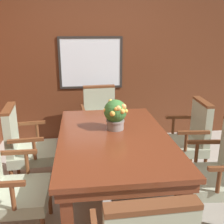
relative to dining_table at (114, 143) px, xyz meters
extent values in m
plane|color=#A39E93|center=(-0.07, -0.17, -0.64)|extent=(14.00, 14.00, 0.00)
cube|color=#5B2D19|center=(-0.07, 1.78, 0.59)|extent=(7.20, 0.06, 2.45)
cube|color=white|center=(-0.14, 1.74, 0.62)|extent=(0.93, 0.01, 0.74)
cube|color=#282623|center=(-0.14, 1.73, 1.01)|extent=(1.00, 0.02, 0.04)
cube|color=#282623|center=(-0.14, 1.73, 0.23)|extent=(1.00, 0.02, 0.03)
cube|color=#282623|center=(-0.63, 1.73, 0.62)|extent=(0.03, 0.02, 0.74)
cube|color=#282623|center=(0.34, 1.73, 0.62)|extent=(0.04, 0.02, 0.74)
cube|color=maroon|center=(0.45, -0.79, -0.30)|extent=(0.09, 0.09, 0.68)
cube|color=maroon|center=(-0.45, 0.79, -0.30)|extent=(0.09, 0.09, 0.68)
cube|color=maroon|center=(0.45, 0.79, -0.30)|extent=(0.09, 0.09, 0.68)
cube|color=maroon|center=(0.00, 0.00, 0.00)|extent=(1.05, 1.74, 0.09)
cube|color=maroon|center=(0.00, 0.00, 0.07)|extent=(1.11, 1.80, 0.04)
cylinder|color=brown|center=(-0.24, 0.96, -0.47)|extent=(0.04, 0.04, 0.33)
cylinder|color=brown|center=(0.22, 0.99, -0.47)|extent=(0.04, 0.04, 0.33)
cylinder|color=brown|center=(-0.27, 1.41, -0.47)|extent=(0.04, 0.04, 0.33)
cylinder|color=brown|center=(0.18, 1.45, -0.47)|extent=(0.04, 0.04, 0.33)
cube|color=#9EA88E|center=(-0.03, 1.20, -0.25)|extent=(0.56, 0.56, 0.11)
cube|color=#9EA88E|center=(-0.04, 1.42, 0.05)|extent=(0.48, 0.12, 0.49)
cube|color=brown|center=(-0.04, 1.42, 0.30)|extent=(0.48, 0.13, 0.03)
cylinder|color=brown|center=(-0.29, 1.14, -0.08)|extent=(0.04, 0.04, 0.22)
cube|color=brown|center=(-0.30, 1.22, 0.03)|extent=(0.07, 0.36, 0.04)
cylinder|color=brown|center=(0.25, 1.19, -0.08)|extent=(0.04, 0.04, 0.22)
cube|color=brown|center=(0.24, 1.26, 0.03)|extent=(0.07, 0.36, 0.04)
cube|color=brown|center=(0.00, -1.42, 0.30)|extent=(0.48, 0.10, 0.03)
cube|color=brown|center=(0.27, -1.24, 0.03)|extent=(0.04, 0.36, 0.04)
cylinder|color=brown|center=(-0.64, 0.19, -0.47)|extent=(0.04, 0.04, 0.33)
cylinder|color=brown|center=(-0.68, 0.64, -0.47)|extent=(0.04, 0.04, 0.33)
cylinder|color=brown|center=(-1.09, 0.15, -0.47)|extent=(0.04, 0.04, 0.33)
cylinder|color=brown|center=(-1.13, 0.60, -0.47)|extent=(0.04, 0.04, 0.33)
cube|color=#9EA88E|center=(-0.89, 0.40, -0.25)|extent=(0.56, 0.56, 0.11)
cube|color=#9EA88E|center=(-1.10, 0.38, 0.05)|extent=(0.12, 0.48, 0.49)
cube|color=brown|center=(-1.10, 0.38, 0.30)|extent=(0.13, 0.48, 0.03)
cylinder|color=brown|center=(-0.82, 0.13, -0.08)|extent=(0.04, 0.04, 0.22)
cube|color=brown|center=(-0.90, 0.13, 0.03)|extent=(0.36, 0.07, 0.04)
cylinder|color=brown|center=(-0.87, 0.67, -0.08)|extent=(0.04, 0.04, 0.22)
cube|color=brown|center=(-0.95, 0.66, 0.03)|extent=(0.36, 0.07, 0.04)
cylinder|color=brown|center=(-0.66, -0.19, -0.47)|extent=(0.04, 0.04, 0.33)
cylinder|color=brown|center=(-1.12, -0.19, -0.47)|extent=(0.04, 0.04, 0.33)
cube|color=#9EA88E|center=(-0.89, -0.42, -0.25)|extent=(0.52, 0.52, 0.11)
cylinder|color=brown|center=(-0.85, -0.69, -0.08)|extent=(0.04, 0.04, 0.22)
cube|color=brown|center=(-0.93, -0.69, 0.03)|extent=(0.36, 0.04, 0.04)
cylinder|color=brown|center=(-0.85, -0.15, -0.08)|extent=(0.04, 0.04, 0.22)
cube|color=brown|center=(-0.93, -0.15, 0.03)|extent=(0.36, 0.04, 0.04)
cylinder|color=brown|center=(0.65, -0.15, -0.47)|extent=(0.04, 0.04, 0.33)
cylinder|color=brown|center=(0.61, -0.61, -0.47)|extent=(0.04, 0.04, 0.33)
cylinder|color=brown|center=(1.11, -0.20, -0.47)|extent=(0.04, 0.04, 0.33)
cube|color=#9EA88E|center=(0.86, -0.40, -0.25)|extent=(0.56, 0.56, 0.11)
cylinder|color=brown|center=(0.84, -0.13, -0.08)|extent=(0.04, 0.04, 0.22)
cube|color=brown|center=(0.92, -0.14, 0.03)|extent=(0.36, 0.07, 0.04)
cylinder|color=brown|center=(0.79, -0.67, -0.08)|extent=(0.04, 0.04, 0.22)
cylinder|color=brown|center=(0.68, 0.64, -0.47)|extent=(0.04, 0.04, 0.33)
cylinder|color=brown|center=(0.65, 0.18, -0.47)|extent=(0.04, 0.04, 0.33)
cylinder|color=brown|center=(1.14, 0.60, -0.47)|extent=(0.04, 0.04, 0.33)
cylinder|color=brown|center=(1.10, 0.15, -0.47)|extent=(0.04, 0.04, 0.33)
cube|color=#9EA88E|center=(0.89, 0.39, -0.25)|extent=(0.56, 0.56, 0.11)
cube|color=#9EA88E|center=(1.11, 0.37, 0.05)|extent=(0.12, 0.48, 0.49)
cube|color=brown|center=(1.11, 0.37, 0.30)|extent=(0.12, 0.48, 0.03)
cylinder|color=brown|center=(0.87, 0.66, -0.08)|extent=(0.04, 0.04, 0.22)
cube|color=brown|center=(0.95, 0.66, 0.03)|extent=(0.36, 0.06, 0.04)
cylinder|color=brown|center=(0.83, 0.13, -0.08)|extent=(0.04, 0.04, 0.22)
cube|color=brown|center=(0.91, 0.12, 0.03)|extent=(0.36, 0.06, 0.04)
cylinder|color=gray|center=(0.04, 0.17, 0.14)|extent=(0.18, 0.18, 0.11)
cylinder|color=gray|center=(0.04, 0.17, 0.19)|extent=(0.20, 0.20, 0.02)
sphere|color=#387033|center=(0.04, 0.17, 0.30)|extent=(0.25, 0.25, 0.25)
sphere|color=gold|center=(0.04, 0.29, 0.30)|extent=(0.04, 0.04, 0.04)
sphere|color=#EBB147|center=(0.14, 0.11, 0.31)|extent=(0.05, 0.05, 0.05)
sphere|color=gold|center=(-0.01, 0.06, 0.30)|extent=(0.06, 0.06, 0.06)
sphere|color=#EBAA5A|center=(0.13, 0.24, 0.32)|extent=(0.05, 0.05, 0.05)
sphere|color=gold|center=(-0.01, 0.20, 0.40)|extent=(0.04, 0.04, 0.04)
sphere|color=#E1AD5A|center=(0.05, 0.07, 0.36)|extent=(0.05, 0.05, 0.05)
sphere|color=#F2A345|center=(0.03, 0.07, 0.35)|extent=(0.04, 0.04, 0.04)
sphere|color=#E2A55A|center=(0.11, 0.11, 0.36)|extent=(0.06, 0.06, 0.06)
sphere|color=#EFB44E|center=(0.10, 0.07, 0.32)|extent=(0.05, 0.05, 0.05)
sphere|color=#EEAF51|center=(-0.07, 0.15, 0.32)|extent=(0.04, 0.04, 0.04)
camera|label=1|loc=(-0.32, -2.45, 1.11)|focal=42.00mm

